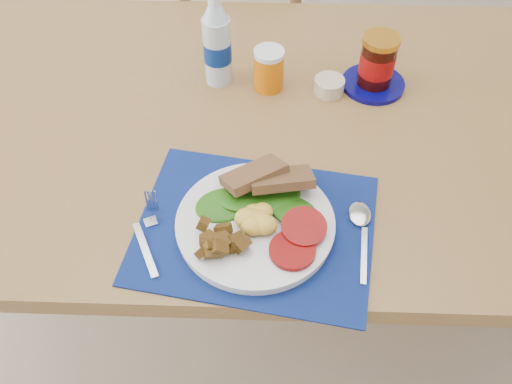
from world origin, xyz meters
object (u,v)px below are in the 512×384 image
chair_far (247,32)px  water_bottle (217,46)px  jam_on_saucer (377,65)px  juice_glass (269,70)px  breakfast_plate (252,223)px

chair_far → water_bottle: chair_far is taller
water_bottle → jam_on_saucer: 0.35m
chair_far → juice_glass: 0.61m
chair_far → jam_on_saucer: 0.68m
chair_far → juice_glass: size_ratio=11.43×
breakfast_plate → jam_on_saucer: 0.48m
jam_on_saucer → juice_glass: bearing=-177.3°
water_bottle → jam_on_saucer: bearing=-1.5°
chair_far → breakfast_plate: 0.98m
breakfast_plate → jam_on_saucer: bearing=33.9°
chair_far → jam_on_saucer: bearing=128.5°
breakfast_plate → jam_on_saucer: size_ratio=1.98×
breakfast_plate → jam_on_saucer: (0.25, 0.41, 0.03)m
breakfast_plate → juice_glass: juice_glass is taller
chair_far → juice_glass: bearing=106.5°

